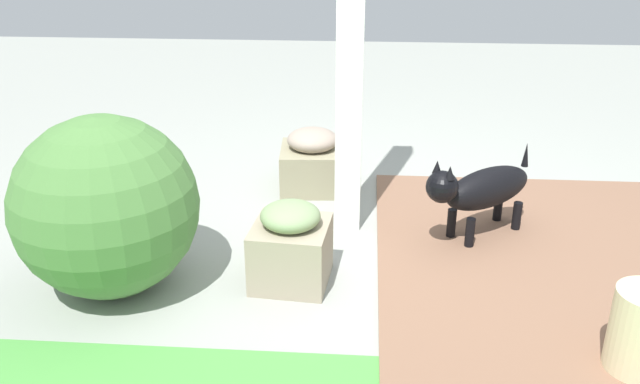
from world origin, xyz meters
TOP-DOWN VIEW (x-y plane):
  - ground_plane at (0.00, 0.00)m, footprint 12.00×12.00m
  - brick_path at (-0.91, 0.20)m, footprint 1.80×2.40m
  - porch_pillar at (0.17, -0.24)m, footprint 0.15×0.15m
  - stone_planter_nearest at (0.42, -0.79)m, footprint 0.44×0.46m
  - stone_planter_mid at (0.42, 0.42)m, footprint 0.40×0.41m
  - round_shrub at (1.28, 0.53)m, footprint 0.87×0.87m
  - terracotta_pot_broad at (1.66, -0.74)m, footprint 0.32×0.32m
  - dog at (-0.57, -0.13)m, footprint 0.67×0.57m

SIDE VIEW (x-z plane):
  - ground_plane at x=0.00m, z-range 0.00..0.00m
  - brick_path at x=-0.91m, z-range 0.00..0.02m
  - stone_planter_nearest at x=0.42m, z-range -0.02..0.39m
  - stone_planter_mid at x=0.42m, z-range -0.01..0.41m
  - terracotta_pot_broad at x=1.66m, z-range 0.04..0.39m
  - dog at x=-0.57m, z-range 0.04..0.56m
  - round_shrub at x=1.28m, z-range 0.00..0.87m
  - porch_pillar at x=0.17m, z-range 0.00..2.45m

